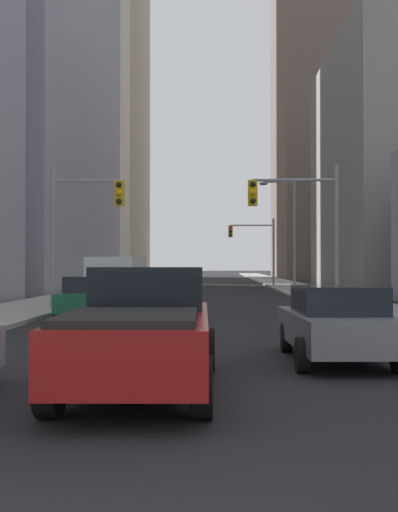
{
  "coord_description": "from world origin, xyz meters",
  "views": [
    {
      "loc": [
        1.03,
        -2.17,
        1.94
      ],
      "look_at": [
        0.0,
        30.52,
        2.39
      ],
      "focal_mm": 44.4,
      "sensor_mm": 36.0,
      "label": 1
    }
  ],
  "objects_px": {
    "pickup_truck_red": "(143,329)",
    "cargo_van_white": "(118,279)",
    "traffic_signal_near_right": "(298,213)",
    "sedan_grey": "(337,323)",
    "traffic_signal_near_left": "(83,215)",
    "sedan_green": "(91,297)",
    "traffic_signal_far_right": "(254,241)"
  },
  "relations": [
    {
      "from": "traffic_signal_near_right",
      "to": "pickup_truck_red",
      "type": "bearing_deg",
      "value": -105.35
    },
    {
      "from": "pickup_truck_red",
      "to": "traffic_signal_far_right",
      "type": "xyz_separation_m",
      "value": [
        4.24,
        45.81,
        3.12
      ]
    },
    {
      "from": "cargo_van_white",
      "to": "sedan_green",
      "type": "bearing_deg",
      "value": -90.29
    },
    {
      "from": "cargo_van_white",
      "to": "sedan_grey",
      "type": "relative_size",
      "value": 1.23
    },
    {
      "from": "sedan_grey",
      "to": "sedan_green",
      "type": "xyz_separation_m",
      "value": [
        -6.92,
        9.69,
        0.0
      ]
    },
    {
      "from": "pickup_truck_red",
      "to": "traffic_signal_far_right",
      "type": "bearing_deg",
      "value": 84.72
    },
    {
      "from": "pickup_truck_red",
      "to": "traffic_signal_near_right",
      "type": "bearing_deg",
      "value": 74.65
    },
    {
      "from": "cargo_van_white",
      "to": "traffic_signal_near_right",
      "type": "distance_m",
      "value": 8.55
    },
    {
      "from": "pickup_truck_red",
      "to": "traffic_signal_near_left",
      "type": "height_order",
      "value": "traffic_signal_near_left"
    },
    {
      "from": "traffic_signal_far_right",
      "to": "sedan_grey",
      "type": "bearing_deg",
      "value": -90.94
    },
    {
      "from": "sedan_grey",
      "to": "traffic_signal_near_left",
      "type": "bearing_deg",
      "value": 121.14
    },
    {
      "from": "pickup_truck_red",
      "to": "sedan_grey",
      "type": "xyz_separation_m",
      "value": [
        3.53,
        2.88,
        -0.16
      ]
    },
    {
      "from": "sedan_green",
      "to": "traffic_signal_near_left",
      "type": "relative_size",
      "value": 0.71
    },
    {
      "from": "sedan_grey",
      "to": "traffic_signal_near_left",
      "type": "height_order",
      "value": "traffic_signal_near_left"
    },
    {
      "from": "sedan_grey",
      "to": "sedan_green",
      "type": "bearing_deg",
      "value": 125.54
    },
    {
      "from": "cargo_van_white",
      "to": "sedan_green",
      "type": "xyz_separation_m",
      "value": [
        -0.03,
        -5.78,
        -0.52
      ]
    },
    {
      "from": "cargo_van_white",
      "to": "sedan_green",
      "type": "height_order",
      "value": "cargo_van_white"
    },
    {
      "from": "pickup_truck_red",
      "to": "cargo_van_white",
      "type": "height_order",
      "value": "cargo_van_white"
    },
    {
      "from": "traffic_signal_far_right",
      "to": "sedan_green",
      "type": "bearing_deg",
      "value": -102.92
    },
    {
      "from": "sedan_grey",
      "to": "traffic_signal_far_right",
      "type": "xyz_separation_m",
      "value": [
        0.7,
        42.93,
        3.28
      ]
    },
    {
      "from": "pickup_truck_red",
      "to": "traffic_signal_near_left",
      "type": "bearing_deg",
      "value": 105.39
    },
    {
      "from": "traffic_signal_near_right",
      "to": "sedan_green",
      "type": "bearing_deg",
      "value": -155.99
    },
    {
      "from": "pickup_truck_red",
      "to": "traffic_signal_near_left",
      "type": "distance_m",
      "value": 16.92
    },
    {
      "from": "cargo_van_white",
      "to": "traffic_signal_near_right",
      "type": "height_order",
      "value": "traffic_signal_near_right"
    },
    {
      "from": "sedan_grey",
      "to": "sedan_green",
      "type": "height_order",
      "value": "same"
    },
    {
      "from": "sedan_green",
      "to": "traffic_signal_near_left",
      "type": "distance_m",
      "value": 4.85
    },
    {
      "from": "sedan_grey",
      "to": "traffic_signal_far_right",
      "type": "height_order",
      "value": "traffic_signal_far_right"
    },
    {
      "from": "cargo_van_white",
      "to": "sedan_grey",
      "type": "height_order",
      "value": "cargo_van_white"
    },
    {
      "from": "cargo_van_white",
      "to": "sedan_grey",
      "type": "distance_m",
      "value": 16.94
    },
    {
      "from": "pickup_truck_red",
      "to": "cargo_van_white",
      "type": "bearing_deg",
      "value": 100.37
    },
    {
      "from": "cargo_van_white",
      "to": "sedan_grey",
      "type": "xyz_separation_m",
      "value": [
        6.89,
        -15.47,
        -0.52
      ]
    },
    {
      "from": "cargo_van_white",
      "to": "traffic_signal_far_right",
      "type": "distance_m",
      "value": 28.62
    }
  ]
}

